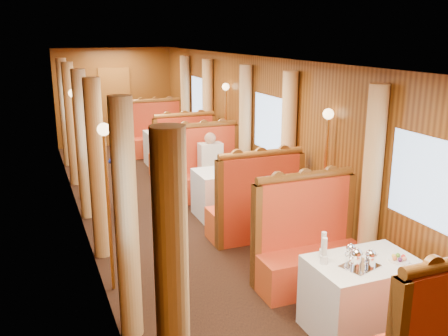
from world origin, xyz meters
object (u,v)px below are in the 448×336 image
table_far (170,148)px  steward (121,166)px  banquette_far_fwd (183,156)px  fruit_plate (399,259)px  teapot_right (370,261)px  teapot_back (350,254)px  table_mid (228,193)px  rose_vase_far (169,124)px  rose_vase_mid (227,160)px  banquette_mid_fwd (255,210)px  table_near (362,296)px  tea_tray (360,266)px  banquette_mid_aft (207,174)px  banquette_far_aft (158,137)px  banquette_near_aft (309,251)px  passenger (211,159)px  teapot_left (356,261)px

table_far → steward: bearing=-118.9°
banquette_far_fwd → fruit_plate: bearing=-87.1°
teapot_right → teapot_back: teapot_right is taller
table_far → banquette_far_fwd: size_ratio=0.78×
table_far → table_mid: bearing=-90.0°
fruit_plate → steward: (-1.90, 4.23, 0.06)m
teapot_back → rose_vase_far: (0.11, 6.88, 0.12)m
banquette_far_fwd → rose_vase_mid: size_ratio=3.72×
table_mid → fruit_plate: 3.65m
banquette_mid_fwd → steward: (-1.59, 1.63, 0.41)m
banquette_mid_fwd → table_far: banquette_mid_fwd is taller
rose_vase_far → banquette_far_fwd: bearing=-89.6°
table_near → rose_vase_mid: 3.51m
table_mid → fruit_plate: fruit_plate is taller
tea_tray → rose_vase_mid: rose_vase_mid is taller
banquette_mid_aft → teapot_back: 4.45m
banquette_far_aft → table_far: bearing=-90.0°
table_mid → banquette_mid_fwd: bearing=-90.0°
teapot_back → tea_tray: bearing=-110.3°
banquette_far_aft → banquette_far_fwd: bearing=-90.0°
banquette_near_aft → banquette_mid_aft: (0.00, 3.50, 0.00)m
banquette_mid_fwd → rose_vase_far: 4.51m
fruit_plate → passenger: bearing=94.0°
banquette_far_aft → teapot_right: 8.15m
banquette_far_fwd → rose_vase_far: size_ratio=3.72×
table_near → rose_vase_mid: size_ratio=2.92×
rose_vase_mid → rose_vase_far: same height
banquette_far_fwd → fruit_plate: banquette_far_fwd is taller
banquette_far_fwd → rose_vase_far: banquette_far_fwd is taller
banquette_far_aft → teapot_left: 8.11m
rose_vase_mid → rose_vase_far: size_ratio=1.00×
table_near → teapot_back: (-0.11, 0.09, 0.44)m
passenger → rose_vase_mid: bearing=-92.1°
steward → passenger: 1.61m
teapot_left → teapot_back: teapot_left is taller
teapot_left → rose_vase_far: rose_vase_far is taller
banquette_near_aft → teapot_right: 1.21m
teapot_left → passenger: 4.40m
banquette_near_aft → fruit_plate: 1.22m
teapot_back → banquette_mid_fwd: bearing=70.5°
fruit_plate → rose_vase_far: size_ratio=0.56×
teapot_right → teapot_back: (-0.07, 0.21, -0.01)m
teapot_back → fruit_plate: (0.42, -0.20, -0.04)m
table_far → tea_tray: bearing=-91.0°
teapot_back → steward: bearing=93.3°
table_near → passenger: passenger is taller
fruit_plate → rose_vase_mid: rose_vase_mid is taller
teapot_right → fruit_plate: teapot_right is taller
table_near → banquette_far_aft: 8.01m
teapot_back → rose_vase_far: bearing=72.3°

